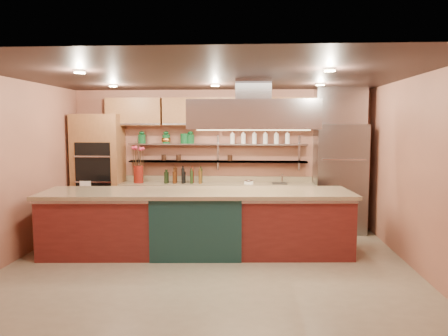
# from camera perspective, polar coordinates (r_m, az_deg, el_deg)

# --- Properties ---
(floor) EXTENTS (6.00, 5.00, 0.02)m
(floor) POSITION_cam_1_polar(r_m,az_deg,el_deg) (6.79, -1.96, -12.39)
(floor) COLOR gray
(floor) RESTS_ON ground
(ceiling) EXTENTS (6.00, 5.00, 0.02)m
(ceiling) POSITION_cam_1_polar(r_m,az_deg,el_deg) (6.49, -2.04, 11.92)
(ceiling) COLOR black
(ceiling) RESTS_ON wall_back
(wall_back) EXTENTS (6.00, 0.04, 2.80)m
(wall_back) POSITION_cam_1_polar(r_m,az_deg,el_deg) (8.97, -0.46, 1.24)
(wall_back) COLOR #A5664D
(wall_back) RESTS_ON floor
(wall_front) EXTENTS (6.00, 0.04, 2.80)m
(wall_front) POSITION_cam_1_polar(r_m,az_deg,el_deg) (4.03, -5.44, -4.29)
(wall_front) COLOR #A5664D
(wall_front) RESTS_ON floor
(wall_left) EXTENTS (0.04, 5.00, 2.80)m
(wall_left) POSITION_cam_1_polar(r_m,az_deg,el_deg) (7.41, -25.78, -0.27)
(wall_left) COLOR #A5664D
(wall_left) RESTS_ON floor
(wall_right) EXTENTS (0.04, 5.00, 2.80)m
(wall_right) POSITION_cam_1_polar(r_m,az_deg,el_deg) (6.88, 23.72, -0.60)
(wall_right) COLOR #A5664D
(wall_right) RESTS_ON floor
(oven_stack) EXTENTS (0.95, 0.64, 2.30)m
(oven_stack) POSITION_cam_1_polar(r_m,az_deg,el_deg) (9.18, -16.04, -0.44)
(oven_stack) COLOR #935E35
(oven_stack) RESTS_ON floor
(refrigerator) EXTENTS (0.95, 0.72, 2.10)m
(refrigerator) POSITION_cam_1_polar(r_m,az_deg,el_deg) (8.79, 14.84, -1.33)
(refrigerator) COLOR slate
(refrigerator) RESTS_ON floor
(back_counter) EXTENTS (3.84, 0.64, 0.93)m
(back_counter) POSITION_cam_1_polar(r_m,az_deg,el_deg) (8.80, -0.92, -4.99)
(back_counter) COLOR tan
(back_counter) RESTS_ON floor
(wall_shelf_lower) EXTENTS (3.60, 0.26, 0.03)m
(wall_shelf_lower) POSITION_cam_1_polar(r_m,az_deg,el_deg) (8.85, -0.84, 0.86)
(wall_shelf_lower) COLOR #A2A4A9
(wall_shelf_lower) RESTS_ON wall_back
(wall_shelf_upper) EXTENTS (3.60, 0.26, 0.03)m
(wall_shelf_upper) POSITION_cam_1_polar(r_m,az_deg,el_deg) (8.82, -0.84, 3.12)
(wall_shelf_upper) COLOR #A2A4A9
(wall_shelf_upper) RESTS_ON wall_back
(upper_cabinets) EXTENTS (4.60, 0.36, 0.55)m
(upper_cabinets) POSITION_cam_1_polar(r_m,az_deg,el_deg) (8.77, -0.55, 7.36)
(upper_cabinets) COLOR #935E35
(upper_cabinets) RESTS_ON wall_back
(range_hood) EXTENTS (2.00, 1.00, 0.45)m
(range_hood) POSITION_cam_1_polar(r_m,az_deg,el_deg) (6.96, 3.83, 6.95)
(range_hood) COLOR #A2A4A9
(range_hood) RESTS_ON ceiling
(ceiling_downlights) EXTENTS (4.00, 2.80, 0.02)m
(ceiling_downlights) POSITION_cam_1_polar(r_m,az_deg,el_deg) (6.68, -1.87, 11.48)
(ceiling_downlights) COLOR #FFE5A5
(ceiling_downlights) RESTS_ON ceiling
(island) EXTENTS (4.96, 1.40, 1.02)m
(island) POSITION_cam_1_polar(r_m,az_deg,el_deg) (7.19, -3.51, -7.05)
(island) COLOR maroon
(island) RESTS_ON floor
(flower_vase) EXTENTS (0.24, 0.24, 0.35)m
(flower_vase) POSITION_cam_1_polar(r_m,az_deg,el_deg) (8.92, -11.11, -0.81)
(flower_vase) COLOR maroon
(flower_vase) RESTS_ON back_counter
(oil_bottle_cluster) EXTENTS (0.81, 0.26, 0.26)m
(oil_bottle_cluster) POSITION_cam_1_polar(r_m,az_deg,el_deg) (8.74, -5.33, -1.14)
(oil_bottle_cluster) COLOR black
(oil_bottle_cluster) RESTS_ON back_counter
(kitchen_scale) EXTENTS (0.21, 0.18, 0.10)m
(kitchen_scale) POSITION_cam_1_polar(r_m,az_deg,el_deg) (8.64, 3.25, -1.74)
(kitchen_scale) COLOR white
(kitchen_scale) RESTS_ON back_counter
(bar_faucet) EXTENTS (0.03, 0.03, 0.20)m
(bar_faucet) POSITION_cam_1_polar(r_m,az_deg,el_deg) (8.76, 7.59, -1.35)
(bar_faucet) COLOR silver
(bar_faucet) RESTS_ON back_counter
(copper_kettle) EXTENTS (0.19, 0.19, 0.14)m
(copper_kettle) POSITION_cam_1_polar(r_m,az_deg,el_deg) (8.96, -7.62, 3.66)
(copper_kettle) COLOR orange
(copper_kettle) RESTS_ON wall_shelf_upper
(green_canister) EXTENTS (0.19, 0.19, 0.20)m
(green_canister) POSITION_cam_1_polar(r_m,az_deg,el_deg) (8.90, -5.18, 3.86)
(green_canister) COLOR #0F4921
(green_canister) RESTS_ON wall_shelf_upper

